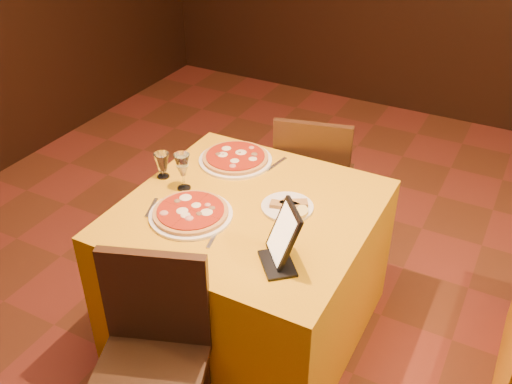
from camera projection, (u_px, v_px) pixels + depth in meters
The scene contains 12 objects.
main_table at pixel (249, 270), 2.80m from camera, with size 1.10×1.10×0.75m, color orange.
chair_main_near at pixel (148, 378), 2.16m from camera, with size 0.41×0.41×0.91m, color black, non-canonical shape.
chair_main_far at pixel (315, 179), 3.35m from camera, with size 0.42×0.42×0.91m, color black, non-canonical shape.
pizza_near at pixel (191, 213), 2.53m from camera, with size 0.37×0.37×0.03m.
pizza_far at pixel (235, 159), 2.93m from camera, with size 0.38×0.38×0.03m.
cutlet_dish at pixel (287, 206), 2.58m from camera, with size 0.24×0.24×0.03m.
wine_glass at pixel (183, 171), 2.67m from camera, with size 0.07×0.07×0.19m, color #C8C871, non-canonical shape.
water_glass at pixel (162, 165), 2.78m from camera, with size 0.08×0.08×0.13m, color white, non-canonical shape.
tablet at pixel (284, 234), 2.23m from camera, with size 0.19×0.02×0.24m, color black.
knife at pixel (215, 234), 2.42m from camera, with size 0.20×0.02×0.01m, color #BAB9C1.
fork_near at pixel (152, 208), 2.58m from camera, with size 0.15×0.02×0.01m, color #A5A5AC.
fork_far at pixel (276, 164), 2.91m from camera, with size 0.17×0.02×0.01m, color #A4A3A9.
Camera 1 is at (0.43, -1.38, 2.23)m, focal length 40.00 mm.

